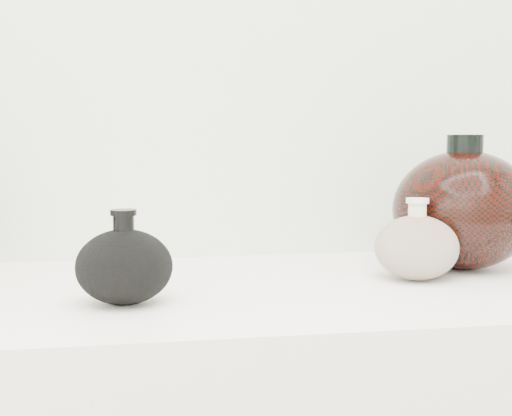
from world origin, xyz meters
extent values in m
cube|color=silver|center=(0.00, 1.21, 1.30)|extent=(3.00, 0.02, 2.60)
cube|color=white|center=(0.00, 0.95, 0.89)|extent=(1.20, 0.50, 0.03)
ellipsoid|color=black|center=(-0.15, 0.87, 0.94)|extent=(0.12, 0.12, 0.09)
cylinder|color=black|center=(-0.15, 0.87, 1.00)|extent=(0.03, 0.03, 0.03)
cylinder|color=black|center=(-0.15, 0.87, 1.01)|extent=(0.03, 0.03, 0.01)
ellipsoid|color=beige|center=(0.25, 0.95, 0.95)|extent=(0.14, 0.14, 0.09)
cylinder|color=beige|center=(0.25, 0.95, 1.00)|extent=(0.03, 0.03, 0.03)
cylinder|color=beige|center=(0.25, 0.95, 1.01)|extent=(0.04, 0.04, 0.01)
ellipsoid|color=black|center=(0.36, 1.02, 0.99)|extent=(0.27, 0.27, 0.18)
cylinder|color=black|center=(0.36, 1.02, 1.09)|extent=(0.07, 0.07, 0.03)
camera|label=1|loc=(-0.14, 0.03, 1.09)|focal=50.00mm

